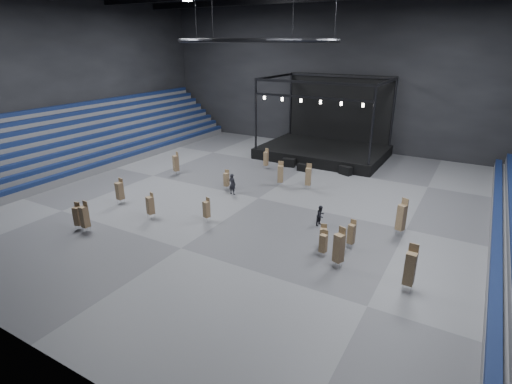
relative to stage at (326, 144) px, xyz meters
The scene contains 27 objects.
floor 16.30m from the stage, 90.00° to the right, with size 50.00×50.00×0.00m, color #535356.
wall_back 8.93m from the stage, 90.00° to the left, with size 50.00×0.20×18.00m, color black.
wall_left 30.75m from the stage, 147.00° to the right, with size 0.20×42.00×18.00m, color black.
bleachers_left 28.10m from the stage, 144.71° to the right, with size 7.20×40.00×6.40m.
stage is the anchor object (origin of this frame).
truss_ring 19.93m from the stage, 90.00° to the right, with size 12.30×12.30×5.15m.
flight_case_left 6.68m from the stage, 105.74° to the right, with size 1.35×0.68×0.90m, color black.
flight_case_mid 7.16m from the stage, 88.59° to the right, with size 1.14×0.57×0.76m, color black.
flight_case_right 7.54m from the stage, 53.06° to the right, with size 1.34×0.67×0.89m, color black.
chair_stack_0 24.56m from the stage, 69.54° to the right, with size 0.46×0.46×1.83m.
chair_stack_1 21.27m from the stage, 54.96° to the right, with size 0.67×0.67×2.77m.
chair_stack_2 23.71m from the stage, 69.63° to the right, with size 0.51×0.51×1.84m.
chair_stack_3 23.15m from the stage, 65.05° to the right, with size 0.48×0.48×2.02m.
chair_stack_4 22.42m from the stage, 92.71° to the right, with size 0.52×0.52×1.91m.
chair_stack_5 25.07m from the stage, 112.22° to the right, with size 0.58×0.58×2.24m.
chair_stack_6 9.01m from the stage, 113.95° to the right, with size 0.43×0.43×2.21m.
chair_stack_7 29.21m from the stage, 104.94° to the right, with size 0.51×0.51×2.35m.
chair_stack_8 16.26m from the stage, 103.04° to the right, with size 0.50×0.50×1.90m.
chair_stack_9 29.44m from the stage, 106.48° to the right, with size 0.56×0.56×2.09m.
chair_stack_10 25.77m from the stage, 67.52° to the right, with size 0.67×0.67×2.67m.
chair_stack_11 18.18m from the stage, 125.81° to the right, with size 0.66×0.66×2.41m.
chair_stack_12 27.97m from the stage, 59.97° to the right, with size 0.57×0.57×2.83m.
chair_stack_13 24.68m from the stage, 102.00° to the right, with size 0.62×0.62×2.11m.
chair_stack_14 12.25m from the stage, 76.66° to the right, with size 0.59×0.59×2.44m.
chair_stack_15 12.48m from the stage, 88.95° to the right, with size 0.65×0.65×2.42m.
man_center 16.75m from the stage, 98.77° to the right, with size 0.70×0.46×1.92m, color black.
crew_member 19.87m from the stage, 70.22° to the right, with size 0.76×0.59×1.56m, color black.
Camera 1 is at (16.13, -28.41, 12.96)m, focal length 28.00 mm.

